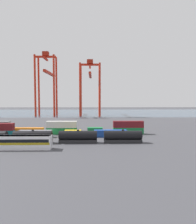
{
  "coord_description": "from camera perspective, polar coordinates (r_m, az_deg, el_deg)",
  "views": [
    {
      "loc": [
        16.2,
        -81.15,
        14.41
      ],
      "look_at": [
        18.58,
        35.79,
        6.7
      ],
      "focal_mm": 34.0,
      "sensor_mm": 36.0,
      "label": 1
    }
  ],
  "objects": [
    {
      "name": "harbour_water",
      "position": [
        212.61,
        -5.53,
        -0.13
      ],
      "size": [
        400.0,
        110.0,
        0.01
      ],
      "primitive_type": "cube",
      "color": "#384C60",
      "rests_on": "ground_plane"
    },
    {
      "name": "shipping_container_5",
      "position": [
        79.21,
        -6.75,
        -5.78
      ],
      "size": [
        6.04,
        2.44,
        2.6
      ],
      "primitive_type": "cube",
      "color": "gold",
      "rests_on": "ground_plane"
    },
    {
      "name": "ground_plane",
      "position": [
        123.08,
        -8.73,
        -3.0
      ],
      "size": [
        420.0,
        420.0,
        0.0
      ],
      "primitive_type": "plane",
      "color": "#424247"
    },
    {
      "name": "shipping_container_11",
      "position": [
        86.19,
        -9.72,
        -5.03
      ],
      "size": [
        12.1,
        2.44,
        2.6
      ],
      "primitive_type": "cube",
      "color": "#197538",
      "rests_on": "ground_plane"
    },
    {
      "name": "shipping_container_15",
      "position": [
        86.01,
        8.13,
        -3.29
      ],
      "size": [
        12.1,
        2.44,
        2.6
      ],
      "primitive_type": "cube",
      "color": "maroon",
      "rests_on": "shipping_container_14"
    },
    {
      "name": "shipping_container_14",
      "position": [
        86.36,
        8.12,
        -5.0
      ],
      "size": [
        12.1,
        2.44,
        2.6
      ],
      "primitive_type": "cube",
      "color": "#197538",
      "rests_on": "ground_plane"
    },
    {
      "name": "gantry_crane_central",
      "position": [
        174.76,
        -2.15,
        8.15
      ],
      "size": [
        16.98,
        36.68,
        45.05
      ],
      "color": "red",
      "rests_on": "ground_plane"
    },
    {
      "name": "shipping_container_6",
      "position": [
        79.08,
        3.36,
        -5.78
      ],
      "size": [
        12.1,
        2.44,
        2.6
      ],
      "primitive_type": "cube",
      "color": "#1C4299",
      "rests_on": "ground_plane"
    },
    {
      "name": "gantry_crane_west",
      "position": [
        179.47,
        -13.57,
        8.84
      ],
      "size": [
        16.18,
        41.17,
        51.11
      ],
      "color": "red",
      "rests_on": "ground_plane"
    },
    {
      "name": "freight_tank_row",
      "position": [
        71.36,
        -17.1,
        -6.4
      ],
      "size": [
        69.94,
        2.82,
        4.28
      ],
      "color": "#232326",
      "rests_on": "ground_plane"
    },
    {
      "name": "shipping_container_10",
      "position": [
        89.15,
        -18.25,
        -4.88
      ],
      "size": [
        12.1,
        2.44,
        2.6
      ],
      "primitive_type": "cube",
      "color": "orange",
      "rests_on": "ground_plane"
    },
    {
      "name": "shipping_container_12",
      "position": [
        85.84,
        -9.74,
        -3.32
      ],
      "size": [
        12.1,
        2.44,
        2.6
      ],
      "primitive_type": "cube",
      "color": "silver",
      "rests_on": "shipping_container_11"
    },
    {
      "name": "shipping_container_4",
      "position": [
        81.73,
        -16.52,
        -5.62
      ],
      "size": [
        12.1,
        2.44,
        2.6
      ],
      "primitive_type": "cube",
      "color": "slate",
      "rests_on": "ground_plane"
    },
    {
      "name": "shipping_container_13",
      "position": [
        85.24,
        -0.79,
        -5.08
      ],
      "size": [
        6.04,
        2.44,
        2.6
      ],
      "primitive_type": "cube",
      "color": "#197538",
      "rests_on": "ground_plane"
    }
  ]
}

